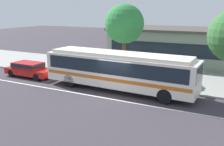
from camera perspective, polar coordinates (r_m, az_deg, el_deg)
ground_plane at (r=18.15m, az=0.46°, el=-4.98°), size 120.00×120.00×0.00m
sidewalk_slab at (r=23.93m, az=7.48°, el=-0.26°), size 60.00×8.00×0.12m
lane_stripe_center at (r=17.47m, az=-0.71°, el=-5.73°), size 56.00×0.16×0.01m
transit_bus at (r=18.83m, az=1.46°, el=0.97°), size 11.62×2.88×2.85m
sedan_behind_bus at (r=24.16m, az=-17.93°, el=0.93°), size 4.61×1.88×1.29m
pedestrian_waiting_near_sign at (r=20.29m, az=7.32°, el=0.22°), size 0.48×0.48×1.69m
bus_stop_sign at (r=19.19m, az=14.87°, el=0.60°), size 0.12×0.44×2.31m
street_tree_near_stop at (r=23.01m, az=2.78°, el=10.85°), size 3.48×3.48×6.29m
station_building at (r=29.79m, az=15.84°, el=5.85°), size 15.95×8.10×3.90m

